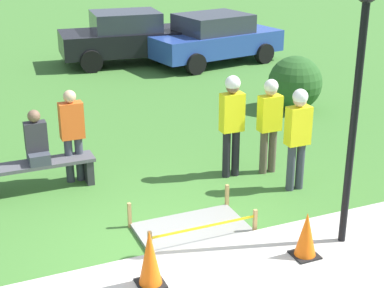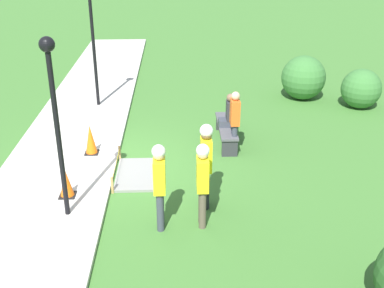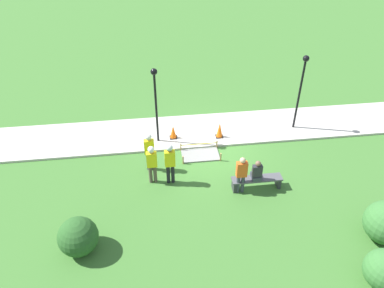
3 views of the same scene
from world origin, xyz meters
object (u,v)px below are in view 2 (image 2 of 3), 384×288
Objects in this scene: traffic_cone_near_patch at (91,140)px; park_bench at (226,130)px; person_seated_on_bench at (229,113)px; worker_supervisor at (203,178)px; bystander_in_orange_shirt at (235,119)px; worker_trainee at (206,158)px; traffic_cone_far_patch at (66,183)px; lamppost_near at (54,102)px; worker_assistant at (159,180)px; lamppost_far at (92,30)px.

park_bench is at bearing 102.88° from traffic_cone_near_patch.
person_seated_on_bench is 0.51× the size of worker_supervisor.
bystander_in_orange_shirt is (0.68, 0.13, 0.57)m from park_bench.
person_seated_on_bench is at bearing 101.77° from traffic_cone_near_patch.
person_seated_on_bench reaches higher than traffic_cone_near_patch.
worker_supervisor is 0.94× the size of worker_trainee.
worker_trainee reaches higher than bystander_in_orange_shirt.
traffic_cone_far_patch is at bearing -59.63° from bystander_in_orange_shirt.
traffic_cone_near_patch is 2.12m from traffic_cone_far_patch.
bystander_in_orange_shirt is (-0.12, 3.62, 0.45)m from traffic_cone_near_patch.
traffic_cone_near_patch is at bearing 174.85° from traffic_cone_far_patch.
person_seated_on_bench is 0.54× the size of bystander_in_orange_shirt.
worker_supervisor is 0.49× the size of lamppost_near.
traffic_cone_far_patch reaches higher than park_bench.
worker_assistant is (0.07, -0.80, 0.02)m from worker_supervisor.
bystander_in_orange_shirt is (-2.23, 3.81, 0.51)m from traffic_cone_far_patch.
bystander_in_orange_shirt is 0.45× the size of lamppost_far.
worker_assistant is 1.07× the size of bystander_in_orange_shirt.
worker_trainee is 0.51× the size of lamppost_far.
traffic_cone_far_patch is 0.72× the size of person_seated_on_bench.
worker_supervisor is at bearing 82.62° from lamppost_near.
person_seated_on_bench is at bearing 52.99° from lamppost_far.
worker_assistant is at bearing -50.46° from worker_trainee.
worker_trainee reaches higher than worker_supervisor.
park_bench is (-0.80, 3.49, -0.11)m from traffic_cone_near_patch.
lamppost_near is (-0.41, -1.87, 1.40)m from worker_assistant.
worker_trainee is 3.11m from lamppost_near.
worker_assistant is at bearing -23.49° from person_seated_on_bench.
worker_supervisor reaches higher than person_seated_on_bench.
person_seated_on_bench is (0.06, 0.05, 0.49)m from park_bench.
lamppost_near reaches higher than bystander_in_orange_shirt.
bystander_in_orange_shirt reaches higher than person_seated_on_bench.
worker_supervisor is 3.05m from lamppost_near.
traffic_cone_far_patch is 0.39× the size of bystander_in_orange_shirt.
worker_supervisor is at bearing -16.86° from bystander_in_orange_shirt.
lamppost_far is (-6.83, -2.97, 1.47)m from worker_supervisor.
traffic_cone_far_patch is 0.37× the size of worker_supervisor.
worker_assistant is (3.23, 1.82, 0.58)m from traffic_cone_near_patch.
traffic_cone_near_patch is at bearing -150.54° from worker_assistant.
bystander_in_orange_shirt is at bearing 91.93° from traffic_cone_near_patch.
person_seated_on_bench is at bearing 134.68° from lamppost_near.
worker_supervisor is at bearing 23.52° from lamppost_far.
traffic_cone_far_patch is at bearing -118.96° from worker_assistant.
worker_trainee is at bearing 129.54° from worker_assistant.
person_seated_on_bench is (-2.85, 3.74, 0.43)m from traffic_cone_far_patch.
lamppost_far is (-6.49, -0.30, 0.05)m from lamppost_near.
worker_supervisor is (3.96, -0.87, 0.67)m from park_bench.
person_seated_on_bench is 0.48× the size of worker_trainee.
traffic_cone_far_patch is 4.70m from park_bench.
person_seated_on_bench is 0.25× the size of lamppost_near.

